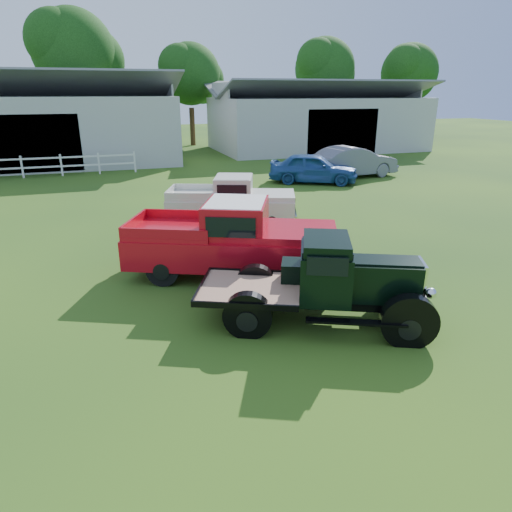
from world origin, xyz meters
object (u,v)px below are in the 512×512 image
object	(u,v)px
vintage_flatbed	(320,281)
misc_car_blue	(313,168)
red_pickup	(232,238)
misc_car_grey	(353,162)
white_pickup	(231,201)

from	to	relation	value
vintage_flatbed	misc_car_blue	size ratio (longest dim) A/B	1.03
red_pickup	misc_car_blue	bearing A→B (deg)	80.13
vintage_flatbed	misc_car_grey	world-z (taller)	vintage_flatbed
red_pickup	misc_car_grey	distance (m)	15.53
red_pickup	vintage_flatbed	bearing A→B (deg)	-48.14
white_pickup	misc_car_grey	world-z (taller)	white_pickup
misc_car_blue	misc_car_grey	bearing A→B (deg)	-43.73
red_pickup	white_pickup	world-z (taller)	red_pickup
misc_car_blue	red_pickup	bearing A→B (deg)	174.27
vintage_flatbed	misc_car_blue	world-z (taller)	vintage_flatbed
misc_car_blue	misc_car_grey	world-z (taller)	misc_car_grey
red_pickup	misc_car_blue	size ratio (longest dim) A/B	1.21
vintage_flatbed	misc_car_blue	xyz separation A→B (m)	(6.42, 13.89, -0.15)
vintage_flatbed	misc_car_grey	bearing A→B (deg)	82.55
vintage_flatbed	white_pickup	xyz separation A→B (m)	(0.30, 7.67, -0.07)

